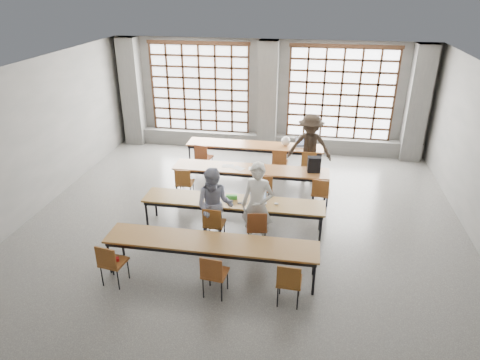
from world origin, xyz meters
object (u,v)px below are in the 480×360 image
(chair_back_mid, at_px, (280,160))
(chair_mid_right, at_px, (321,191))
(laptop_front, at_px, (258,198))
(chair_near_left, at_px, (111,261))
(desk_row_c, at_px, (233,203))
(student_male, at_px, (257,205))
(chair_front_left, at_px, (213,222))
(chair_front_right, at_px, (257,225))
(chair_back_right, at_px, (309,162))
(student_back, at_px, (310,147))
(chair_back_left, at_px, (203,155))
(red_pouch, at_px, (113,260))
(chair_near_right, at_px, (289,280))
(phone, at_px, (240,203))
(student_female, at_px, (215,206))
(desk_row_d, at_px, (211,244))
(green_box, at_px, (232,197))
(chair_mid_left, at_px, (184,181))
(mouse, at_px, (276,204))
(chair_mid_centre, at_px, (264,187))
(desk_row_b, at_px, (250,171))
(chair_near_mid, at_px, (214,272))
(plastic_bag, at_px, (286,141))
(laptop_back, at_px, (301,144))
(desk_row_a, at_px, (255,147))
(backpack, at_px, (314,164))

(chair_back_mid, relative_size, chair_mid_right, 1.00)
(chair_mid_right, height_order, laptop_front, laptop_front)
(chair_near_left, bearing_deg, desk_row_c, 51.30)
(chair_mid_right, distance_m, chair_near_left, 5.10)
(chair_mid_right, relative_size, student_male, 0.47)
(chair_mid_right, bearing_deg, laptop_front, -141.59)
(chair_front_left, xyz_separation_m, chair_front_right, (0.92, 0.00, 0.00))
(chair_back_right, distance_m, student_back, 0.42)
(chair_back_left, height_order, red_pouch, chair_back_left)
(chair_near_right, bearing_deg, phone, 118.86)
(student_male, distance_m, student_female, 0.90)
(student_female, height_order, red_pouch, student_female)
(desk_row_d, height_order, chair_mid_right, chair_mid_right)
(desk_row_d, bearing_deg, desk_row_c, 86.01)
(student_male, xyz_separation_m, student_female, (-0.90, 0.00, -0.09))
(chair_front_left, height_order, green_box, chair_front_left)
(chair_mid_left, xyz_separation_m, mouse, (2.43, -1.21, 0.21))
(desk_row_d, xyz_separation_m, mouse, (1.07, 1.63, 0.08))
(desk_row_c, bearing_deg, student_back, 62.72)
(chair_mid_right, height_order, red_pouch, chair_mid_right)
(desk_row_c, bearing_deg, student_male, -39.81)
(laptop_front, relative_size, red_pouch, 1.98)
(chair_back_right, bearing_deg, chair_near_left, -123.15)
(chair_mid_left, distance_m, chair_front_left, 2.17)
(desk_row_c, height_order, chair_mid_centre, chair_mid_centre)
(desk_row_b, height_order, chair_mid_right, chair_mid_right)
(mouse, bearing_deg, chair_near_mid, -111.14)
(chair_mid_left, bearing_deg, red_pouch, -95.64)
(chair_front_left, xyz_separation_m, red_pouch, (-1.51, -1.57, -0.04))
(green_box, height_order, plastic_bag, plastic_bag)
(laptop_back, height_order, red_pouch, laptop_back)
(chair_near_left, xyz_separation_m, phone, (2.01, 2.18, 0.20))
(chair_back_right, relative_size, chair_near_left, 1.00)
(chair_front_right, bearing_deg, phone, 129.31)
(chair_back_left, height_order, laptop_back, laptop_back)
(chair_mid_left, relative_size, chair_near_right, 1.00)
(desk_row_c, height_order, green_box, green_box)
(chair_back_right, distance_m, chair_near_left, 6.24)
(desk_row_a, relative_size, chair_mid_centre, 4.55)
(desk_row_b, relative_size, backpack, 10.00)
(desk_row_b, bearing_deg, laptop_back, 56.86)
(desk_row_b, height_order, chair_back_mid, chair_back_mid)
(chair_near_mid, bearing_deg, backpack, 68.44)
(mouse, bearing_deg, chair_back_right, 77.91)
(plastic_bag, bearing_deg, chair_mid_centre, -98.21)
(desk_row_b, distance_m, chair_near_left, 4.54)
(laptop_front, bearing_deg, student_back, 70.63)
(desk_row_d, height_order, laptop_back, laptop_back)
(phone, bearing_deg, student_female, -140.19)
(chair_back_mid, xyz_separation_m, chair_back_right, (0.80, -0.00, 0.00))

